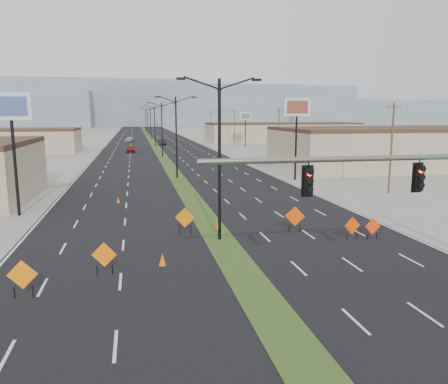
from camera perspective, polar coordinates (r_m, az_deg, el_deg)
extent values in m
plane|color=gray|center=(17.14, 7.48, -17.37)|extent=(600.00, 600.00, 0.00)
cube|color=black|center=(114.72, -9.05, 6.04)|extent=(25.00, 400.00, 0.02)
cube|color=#274819|center=(114.72, -9.05, 6.04)|extent=(2.00, 400.00, 0.04)
cube|color=tan|center=(103.07, -26.83, 5.89)|extent=(30.00, 14.00, 4.50)
cube|color=tan|center=(71.25, 21.85, 5.25)|extent=(36.00, 18.00, 5.50)
cube|color=tan|center=(131.71, 7.61, 7.67)|extent=(44.00, 16.00, 5.00)
cube|color=gray|center=(317.62, -3.48, 11.19)|extent=(220.00, 50.00, 28.00)
cube|color=gray|center=(356.21, 20.03, 9.68)|extent=(160.00, 50.00, 18.00)
cube|color=gray|center=(335.36, -16.14, 11.10)|extent=(140.00, 50.00, 32.00)
cylinder|color=slate|center=(19.40, 20.64, 4.19)|extent=(16.00, 0.24, 0.24)
cube|color=black|center=(17.90, 10.93, 1.36)|extent=(0.50, 0.28, 1.30)
sphere|color=#FF0C05|center=(17.70, 11.16, 2.41)|extent=(0.22, 0.22, 0.22)
cube|color=black|center=(20.33, 24.07, 1.70)|extent=(0.50, 0.28, 1.30)
sphere|color=#FF0C05|center=(20.16, 24.41, 2.61)|extent=(0.22, 0.22, 0.22)
cylinder|color=black|center=(26.98, -0.59, 3.97)|extent=(0.20, 0.20, 10.00)
cube|color=black|center=(26.57, -5.65, 14.52)|extent=(0.55, 0.24, 0.14)
cube|color=black|center=(27.44, 4.26, 14.40)|extent=(0.55, 0.24, 0.14)
cylinder|color=black|center=(54.65, -6.24, 7.02)|extent=(0.20, 0.20, 10.00)
cube|color=black|center=(54.45, -8.81, 12.16)|extent=(0.55, 0.24, 0.14)
cube|color=black|center=(54.88, -3.90, 12.24)|extent=(0.55, 0.24, 0.14)
cylinder|color=black|center=(82.55, -8.10, 8.00)|extent=(0.20, 0.20, 10.00)
cube|color=black|center=(82.41, -9.81, 11.40)|extent=(0.55, 0.24, 0.14)
cube|color=black|center=(82.70, -6.56, 11.47)|extent=(0.55, 0.24, 0.14)
cylinder|color=black|center=(110.49, -9.02, 8.48)|extent=(0.20, 0.20, 10.00)
cube|color=black|center=(110.39, -10.31, 11.02)|extent=(0.55, 0.24, 0.14)
cube|color=black|center=(110.61, -7.88, 11.08)|extent=(0.55, 0.24, 0.14)
cylinder|color=black|center=(138.46, -9.57, 8.77)|extent=(0.20, 0.20, 10.00)
cube|color=black|center=(138.38, -10.60, 10.79)|extent=(0.55, 0.24, 0.14)
cube|color=black|center=(138.55, -8.67, 10.85)|extent=(0.55, 0.24, 0.14)
cylinder|color=black|center=(166.44, -9.94, 8.96)|extent=(0.20, 0.20, 10.00)
cube|color=black|center=(166.37, -10.80, 10.64)|extent=(0.55, 0.24, 0.14)
cube|color=black|center=(166.52, -9.19, 10.69)|extent=(0.55, 0.24, 0.14)
cylinder|color=black|center=(194.43, -10.20, 9.10)|extent=(0.20, 0.20, 10.00)
cube|color=black|center=(194.37, -10.93, 10.53)|extent=(0.55, 0.24, 0.14)
cube|color=black|center=(194.49, -9.56, 10.57)|extent=(0.55, 0.24, 0.14)
cylinder|color=#4C3823|center=(46.79, 21.01, 5.29)|extent=(0.20, 0.20, 9.00)
cube|color=#4C3823|center=(46.67, 21.33, 10.31)|extent=(1.60, 0.10, 0.10)
cylinder|color=#4C3823|center=(78.54, 7.14, 7.56)|extent=(0.20, 0.20, 9.00)
cube|color=#4C3823|center=(78.47, 7.21, 10.55)|extent=(1.60, 0.10, 0.10)
cylinder|color=#4C3823|center=(112.24, 1.37, 8.37)|extent=(0.20, 0.20, 9.00)
cube|color=#4C3823|center=(112.19, 1.38, 10.47)|extent=(1.60, 0.10, 0.10)
cylinder|color=#4C3823|center=(146.55, -1.73, 8.78)|extent=(0.20, 0.20, 9.00)
cube|color=#4C3823|center=(146.51, -1.74, 10.38)|extent=(1.60, 0.10, 0.10)
imported|color=maroon|center=(94.40, -12.09, 5.51)|extent=(1.79, 4.14, 1.39)
imported|color=black|center=(116.14, -8.10, 6.48)|extent=(2.05, 4.61, 1.47)
imported|color=#9FA2A8|center=(129.33, -12.26, 6.69)|extent=(2.61, 5.08, 1.41)
cube|color=orange|center=(21.01, -24.85, -9.77)|extent=(1.29, 0.10, 1.29)
cylinder|color=black|center=(21.38, -25.69, -11.80)|extent=(0.05, 0.05, 0.54)
cylinder|color=black|center=(21.20, -23.68, -11.83)|extent=(0.05, 0.05, 0.54)
cube|color=#FF6E05|center=(22.58, -15.40, -7.91)|extent=(1.24, 0.29, 1.25)
cylinder|color=black|center=(22.86, -16.23, -9.79)|extent=(0.05, 0.05, 0.52)
cylinder|color=black|center=(22.80, -14.37, -9.75)|extent=(0.05, 0.05, 0.52)
cube|color=orange|center=(29.14, -5.14, -3.36)|extent=(1.25, 0.57, 1.35)
cylinder|color=black|center=(29.30, -5.88, -4.99)|extent=(0.05, 0.05, 0.56)
cylinder|color=black|center=(29.39, -4.35, -4.92)|extent=(0.05, 0.05, 0.56)
cube|color=#EA4804|center=(29.83, 9.24, -3.14)|extent=(1.24, 0.59, 1.34)
cylinder|color=black|center=(29.90, 8.50, -4.74)|extent=(0.05, 0.05, 0.56)
cylinder|color=black|center=(30.17, 9.89, -4.65)|extent=(0.05, 0.05, 0.56)
cube|color=#F34405|center=(28.84, 16.41, -4.22)|extent=(1.14, 0.20, 1.14)
cylinder|color=black|center=(28.87, 15.76, -5.64)|extent=(0.05, 0.05, 0.48)
cylinder|color=black|center=(29.18, 16.92, -5.54)|extent=(0.05, 0.05, 0.48)
cube|color=#FF3D05|center=(29.34, 18.87, -4.26)|extent=(1.06, 0.04, 1.06)
cylinder|color=black|center=(29.35, 18.27, -5.55)|extent=(0.05, 0.05, 0.44)
cylinder|color=black|center=(29.66, 19.31, -5.45)|extent=(0.05, 0.05, 0.44)
cone|color=#E76004|center=(23.50, -8.04, -8.73)|extent=(0.54, 0.54, 0.67)
cone|color=#D63704|center=(30.70, -0.83, -4.19)|extent=(0.38, 0.38, 0.61)
cone|color=orange|center=(30.43, -0.76, -4.39)|extent=(0.37, 0.37, 0.54)
cone|color=#EC4C04|center=(40.44, -13.66, -1.02)|extent=(0.43, 0.43, 0.56)
cylinder|color=black|center=(37.57, -25.61, 3.08)|extent=(0.24, 0.24, 7.87)
cube|color=white|center=(37.37, -26.15, 10.02)|extent=(3.11, 0.35, 2.07)
cube|color=#425C9F|center=(37.18, -26.22, 10.02)|extent=(2.49, 0.05, 1.45)
cylinder|color=black|center=(53.67, 9.37, 5.88)|extent=(0.24, 0.24, 8.11)
cube|color=white|center=(53.54, 9.51, 10.90)|extent=(3.22, 0.54, 2.13)
cube|color=brown|center=(53.35, 9.59, 10.90)|extent=(2.56, 0.20, 1.49)
cylinder|color=black|center=(109.43, 2.80, 7.77)|extent=(0.24, 0.24, 6.90)
cube|color=white|center=(109.34, 2.81, 9.86)|extent=(2.75, 0.67, 1.82)
cube|color=#398E51|center=(109.15, 2.84, 9.86)|extent=(2.17, 0.31, 1.27)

